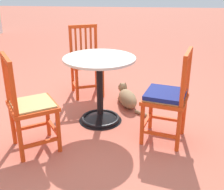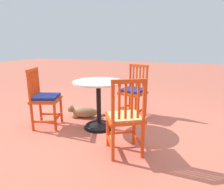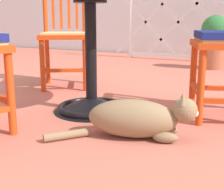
{
  "view_description": "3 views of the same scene",
  "coord_description": "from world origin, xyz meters",
  "px_view_note": "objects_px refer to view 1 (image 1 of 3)",
  "views": [
    {
      "loc": [
        -2.83,
        -0.47,
        1.53
      ],
      "look_at": [
        0.08,
        -0.2,
        0.31
      ],
      "focal_mm": 46.74,
      "sensor_mm": 36.0,
      "label": 1
    },
    {
      "loc": [
        -1.23,
        2.49,
        1.25
      ],
      "look_at": [
        -0.11,
        -0.17,
        0.51
      ],
      "focal_mm": 31.75,
      "sensor_mm": 36.0,
      "label": 2
    },
    {
      "loc": [
        1.13,
        -1.73,
        0.57
      ],
      "look_at": [
        0.24,
        -0.11,
        0.13
      ],
      "focal_mm": 51.37,
      "sensor_mm": 36.0,
      "label": 3
    }
  ],
  "objects_px": {
    "cafe_table": "(100,97)",
    "orange_chair_tucked_in": "(29,106)",
    "orange_chair_by_planter": "(168,98)",
    "orange_chair_near_fence": "(86,62)",
    "tabby_cat": "(127,97)"
  },
  "relations": [
    {
      "from": "orange_chair_near_fence",
      "to": "tabby_cat",
      "type": "xyz_separation_m",
      "value": [
        -0.32,
        -0.56,
        -0.35
      ]
    },
    {
      "from": "orange_chair_by_planter",
      "to": "orange_chair_near_fence",
      "type": "bearing_deg",
      "value": 40.92
    },
    {
      "from": "orange_chair_tucked_in",
      "to": "orange_chair_by_planter",
      "type": "height_order",
      "value": "same"
    },
    {
      "from": "cafe_table",
      "to": "tabby_cat",
      "type": "bearing_deg",
      "value": -31.44
    },
    {
      "from": "cafe_table",
      "to": "orange_chair_near_fence",
      "type": "distance_m",
      "value": 0.84
    },
    {
      "from": "orange_chair_by_planter",
      "to": "orange_chair_near_fence",
      "type": "distance_m",
      "value": 1.48
    },
    {
      "from": "orange_chair_near_fence",
      "to": "orange_chair_tucked_in",
      "type": "bearing_deg",
      "value": 168.84
    },
    {
      "from": "orange_chair_tucked_in",
      "to": "orange_chair_by_planter",
      "type": "relative_size",
      "value": 1.0
    },
    {
      "from": "orange_chair_tucked_in",
      "to": "tabby_cat",
      "type": "distance_m",
      "value": 1.4
    },
    {
      "from": "orange_chair_by_planter",
      "to": "orange_chair_tucked_in",
      "type": "bearing_deg",
      "value": 102.53
    },
    {
      "from": "orange_chair_near_fence",
      "to": "tabby_cat",
      "type": "height_order",
      "value": "orange_chair_near_fence"
    },
    {
      "from": "tabby_cat",
      "to": "orange_chair_near_fence",
      "type": "bearing_deg",
      "value": 59.92
    },
    {
      "from": "orange_chair_by_planter",
      "to": "tabby_cat",
      "type": "bearing_deg",
      "value": 27.31
    },
    {
      "from": "cafe_table",
      "to": "orange_chair_tucked_in",
      "type": "relative_size",
      "value": 0.83
    },
    {
      "from": "cafe_table",
      "to": "orange_chair_near_fence",
      "type": "height_order",
      "value": "orange_chair_near_fence"
    }
  ]
}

